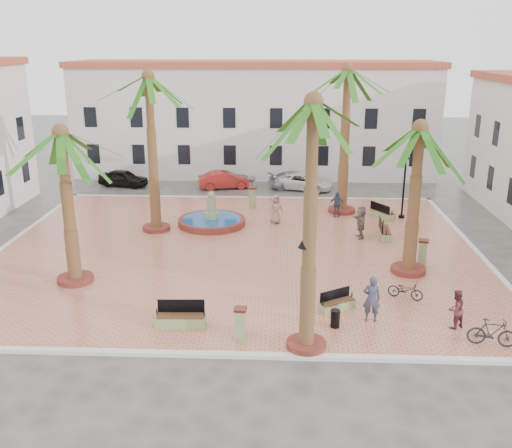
% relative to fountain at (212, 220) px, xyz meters
% --- Properties ---
extents(ground, '(120.00, 120.00, 0.00)m').
position_rel_fountain_xyz_m(ground, '(1.93, -4.27, -0.44)').
color(ground, '#56544F').
rests_on(ground, ground).
extents(plaza, '(26.00, 22.00, 0.15)m').
position_rel_fountain_xyz_m(plaza, '(1.93, -4.27, -0.37)').
color(plaza, '#D87E5E').
rests_on(plaza, ground).
extents(kerb_n, '(26.30, 0.30, 0.16)m').
position_rel_fountain_xyz_m(kerb_n, '(1.93, 6.73, -0.36)').
color(kerb_n, silver).
rests_on(kerb_n, ground).
extents(kerb_s, '(26.30, 0.30, 0.16)m').
position_rel_fountain_xyz_m(kerb_s, '(1.93, -15.27, -0.36)').
color(kerb_s, silver).
rests_on(kerb_s, ground).
extents(kerb_e, '(0.30, 22.30, 0.16)m').
position_rel_fountain_xyz_m(kerb_e, '(14.93, -4.27, -0.36)').
color(kerb_e, silver).
rests_on(kerb_e, ground).
extents(kerb_w, '(0.30, 22.30, 0.16)m').
position_rel_fountain_xyz_m(kerb_w, '(-11.07, -4.27, -0.36)').
color(kerb_w, silver).
rests_on(kerb_w, ground).
extents(building_north, '(30.40, 7.40, 9.50)m').
position_rel_fountain_xyz_m(building_north, '(1.93, 15.73, 4.32)').
color(building_north, silver).
rests_on(building_north, ground).
extents(fountain, '(4.15, 4.15, 2.14)m').
position_rel_fountain_xyz_m(fountain, '(0.00, 0.00, 0.00)').
color(fountain, maroon).
rests_on(fountain, plaza).
extents(palm_nw, '(5.40, 5.40, 9.39)m').
position_rel_fountain_xyz_m(palm_nw, '(-3.23, -1.14, 7.78)').
color(palm_nw, maroon).
rests_on(palm_nw, plaza).
extents(palm_sw, '(5.48, 5.48, 7.44)m').
position_rel_fountain_xyz_m(palm_sw, '(-5.41, -9.04, 5.90)').
color(palm_sw, maroon).
rests_on(palm_sw, plaza).
extents(palm_s, '(4.84, 4.84, 9.30)m').
position_rel_fountain_xyz_m(palm_s, '(5.27, -14.67, 7.79)').
color(palm_s, maroon).
rests_on(palm_s, plaza).
extents(palm_e, '(5.55, 5.55, 7.50)m').
position_rel_fountain_xyz_m(palm_e, '(10.58, -7.16, 5.94)').
color(palm_e, maroon).
rests_on(palm_e, plaza).
extents(palm_ne, '(5.82, 5.82, 9.62)m').
position_rel_fountain_xyz_m(palm_ne, '(8.32, 3.19, 7.93)').
color(palm_ne, maroon).
rests_on(palm_ne, plaza).
extents(bench_s, '(2.01, 0.69, 1.05)m').
position_rel_fountain_xyz_m(bench_s, '(0.34, -13.25, 0.00)').
color(bench_s, '#859A62').
rests_on(bench_s, plaza).
extents(bench_se, '(1.63, 1.28, 0.85)m').
position_rel_fountain_xyz_m(bench_se, '(6.69, -11.49, -0.05)').
color(bench_se, '#859A62').
rests_on(bench_se, plaza).
extents(bench_e, '(0.71, 1.97, 1.02)m').
position_rel_fountain_xyz_m(bench_e, '(10.28, -1.91, -0.00)').
color(bench_e, '#859A62').
rests_on(bench_e, plaza).
extents(bench_ne, '(1.49, 1.88, 0.98)m').
position_rel_fountain_xyz_m(bench_ne, '(10.78, 1.93, -0.01)').
color(bench_ne, '#859A62').
rests_on(bench_ne, plaza).
extents(lamppost_s, '(0.47, 0.47, 4.36)m').
position_rel_fountain_xyz_m(lamppost_s, '(5.11, -14.67, 2.66)').
color(lamppost_s, black).
rests_on(lamppost_s, plaza).
extents(lamppost_e, '(0.46, 0.46, 4.27)m').
position_rel_fountain_xyz_m(lamppost_e, '(12.06, 2.02, 2.60)').
color(lamppost_e, black).
rests_on(lamppost_e, plaza).
extents(bollard_se, '(0.49, 0.49, 1.29)m').
position_rel_fountain_xyz_m(bollard_se, '(2.79, -14.17, 0.38)').
color(bollard_se, '#859A62').
rests_on(bollard_se, plaza).
extents(bollard_n, '(0.63, 0.63, 1.44)m').
position_rel_fountain_xyz_m(bollard_n, '(2.32, 3.98, 0.45)').
color(bollard_n, '#859A62').
rests_on(bollard_n, plaza).
extents(bollard_e, '(0.60, 0.60, 1.38)m').
position_rel_fountain_xyz_m(bollard_e, '(11.44, -6.26, 0.42)').
color(bollard_e, '#859A62').
rests_on(bollard_e, plaza).
extents(litter_bin, '(0.38, 0.38, 0.73)m').
position_rel_fountain_xyz_m(litter_bin, '(6.47, -13.04, 0.07)').
color(litter_bin, black).
rests_on(litter_bin, plaza).
extents(cyclist_a, '(0.74, 0.52, 1.95)m').
position_rel_fountain_xyz_m(cyclist_a, '(7.96, -12.43, 0.68)').
color(cyclist_a, '#373C51').
rests_on(cyclist_a, plaza).
extents(bicycle_a, '(1.64, 1.15, 0.82)m').
position_rel_fountain_xyz_m(bicycle_a, '(9.80, -10.26, 0.12)').
color(bicycle_a, black).
rests_on(bicycle_a, plaza).
extents(cyclist_b, '(0.98, 0.92, 1.60)m').
position_rel_fountain_xyz_m(cyclist_b, '(11.19, -12.89, 0.51)').
color(cyclist_b, '#5F2831').
rests_on(cyclist_b, plaza).
extents(bicycle_b, '(1.85, 0.83, 1.08)m').
position_rel_fountain_xyz_m(bicycle_b, '(12.17, -14.27, 0.25)').
color(bicycle_b, black).
rests_on(bicycle_b, plaza).
extents(pedestrian_fountain_a, '(1.05, 0.89, 1.83)m').
position_rel_fountain_xyz_m(pedestrian_fountain_a, '(3.95, 0.53, 0.62)').
color(pedestrian_fountain_a, gray).
rests_on(pedestrian_fountain_a, plaza).
extents(pedestrian_fountain_b, '(1.00, 0.46, 1.67)m').
position_rel_fountain_xyz_m(pedestrian_fountain_b, '(7.86, 2.08, 0.54)').
color(pedestrian_fountain_b, '#37455E').
rests_on(pedestrian_fountain_b, plaza).
extents(pedestrian_north, '(0.86, 1.23, 1.74)m').
position_rel_fountain_xyz_m(pedestrian_north, '(2.19, 6.13, 0.58)').
color(pedestrian_north, '#505156').
rests_on(pedestrian_north, plaza).
extents(pedestrian_east, '(0.75, 1.81, 1.90)m').
position_rel_fountain_xyz_m(pedestrian_east, '(8.87, -2.05, 0.66)').
color(pedestrian_east, '#6E5E53').
rests_on(pedestrian_east, plaza).
extents(car_black, '(4.16, 2.35, 1.34)m').
position_rel_fountain_xyz_m(car_black, '(-8.28, 10.19, 0.23)').
color(car_black, black).
rests_on(car_black, ground).
extents(car_red, '(4.36, 2.36, 1.36)m').
position_rel_fountain_xyz_m(car_red, '(-0.14, 9.85, 0.24)').
color(car_red, '#A6221F').
rests_on(car_red, ground).
extents(car_silver, '(4.70, 3.11, 1.27)m').
position_rel_fountain_xyz_m(car_silver, '(5.45, 10.41, 0.19)').
color(car_silver, '#A0A1A8').
rests_on(car_silver, ground).
extents(car_white, '(4.97, 3.29, 1.27)m').
position_rel_fountain_xyz_m(car_white, '(5.99, 9.76, 0.19)').
color(car_white, white).
rests_on(car_white, ground).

